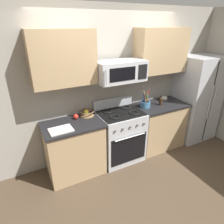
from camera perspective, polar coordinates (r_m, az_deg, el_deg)
ground_plane at (r=3.40m, az=7.99°, el=-18.72°), size 16.00×16.00×0.00m
wall_back at (r=3.53m, az=-0.48°, el=7.69°), size 8.00×0.10×2.60m
counter_left at (r=3.29m, az=-10.83°, el=-10.41°), size 0.92×0.61×0.91m
range_oven at (r=3.56m, az=2.32°, el=-6.75°), size 0.76×0.66×1.09m
counter_right at (r=4.03m, az=13.37°, el=-3.79°), size 0.99×0.61×0.91m
refrigerator at (r=4.48m, az=23.15°, el=3.61°), size 0.83×0.72×1.74m
microwave at (r=3.15m, az=2.44°, el=11.78°), size 0.79×0.44×0.32m
upper_cabinets_left at (r=2.91m, az=-14.13°, el=14.92°), size 0.91×0.34×0.77m
upper_cabinets_right at (r=3.72m, az=14.00°, el=16.86°), size 0.98×0.34×0.77m
utensil_crock at (r=3.63m, az=9.62°, el=2.46°), size 0.18×0.18×0.32m
fruit_basket at (r=3.28m, az=-7.31°, el=-0.20°), size 0.24×0.24×0.11m
apple_loose at (r=3.19m, az=-10.45°, el=-1.30°), size 0.08×0.08×0.08m
cutting_board at (r=2.92m, az=-14.61°, el=-5.05°), size 0.34×0.25×0.02m
bottle_soy at (r=3.78m, az=13.98°, el=3.17°), size 0.06×0.06×0.18m
prep_bowl at (r=4.13m, az=14.97°, el=3.99°), size 0.12×0.12×0.04m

